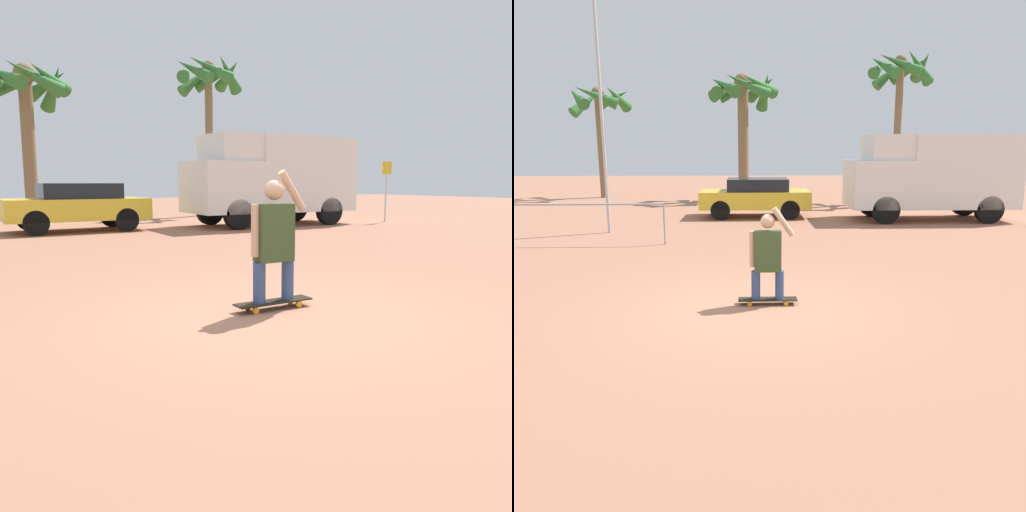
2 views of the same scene
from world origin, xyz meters
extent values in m
plane|color=#A36B51|center=(0.00, 0.00, 0.00)|extent=(80.00, 80.00, 0.00)
cube|color=black|center=(0.18, 0.23, 0.09)|extent=(0.93, 0.22, 0.02)
cylinder|color=orange|center=(-0.10, 0.14, 0.04)|extent=(0.08, 0.03, 0.08)
cylinder|color=orange|center=(-0.10, 0.32, 0.04)|extent=(0.08, 0.03, 0.08)
cylinder|color=orange|center=(0.47, 0.14, 0.04)|extent=(0.08, 0.03, 0.08)
cylinder|color=orange|center=(0.47, 0.32, 0.04)|extent=(0.08, 0.03, 0.08)
cylinder|color=#384C7A|center=(-0.01, 0.23, 0.32)|extent=(0.14, 0.14, 0.46)
cylinder|color=#384C7A|center=(0.37, 0.23, 0.32)|extent=(0.14, 0.14, 0.46)
cube|color=#384C28|center=(0.18, 0.23, 0.87)|extent=(0.42, 0.22, 0.64)
sphere|color=tan|center=(0.18, 0.23, 1.34)|extent=(0.22, 0.22, 0.22)
cylinder|color=tan|center=(-0.06, 0.23, 0.90)|extent=(0.09, 0.09, 0.57)
cylinder|color=tan|center=(0.42, 0.23, 1.33)|extent=(0.37, 0.09, 0.47)
cylinder|color=black|center=(4.38, 8.83, 0.46)|extent=(0.92, 0.28, 0.92)
cylinder|color=black|center=(4.38, 10.83, 0.46)|extent=(0.92, 0.28, 0.92)
cylinder|color=black|center=(7.85, 8.83, 0.46)|extent=(0.92, 0.28, 0.92)
cylinder|color=black|center=(7.85, 10.83, 0.46)|extent=(0.92, 0.28, 0.92)
cube|color=white|center=(4.29, 9.83, 1.26)|extent=(1.96, 2.29, 1.60)
cube|color=black|center=(3.90, 9.83, 1.58)|extent=(0.04, 1.94, 0.80)
cube|color=white|center=(7.09, 9.83, 1.68)|extent=(3.64, 2.29, 2.44)
cube|color=white|center=(4.59, 9.83, 2.48)|extent=(1.37, 2.10, 0.84)
cylinder|color=black|center=(-1.13, 9.98, 0.34)|extent=(0.68, 0.22, 0.68)
cylinder|color=black|center=(-1.13, 11.71, 0.34)|extent=(0.68, 0.22, 0.68)
cylinder|color=black|center=(1.31, 9.98, 0.34)|extent=(0.68, 0.22, 0.68)
cylinder|color=black|center=(1.31, 11.71, 0.34)|extent=(0.68, 0.22, 0.68)
cube|color=gold|center=(0.09, 10.85, 0.65)|extent=(3.93, 1.95, 0.61)
cube|color=black|center=(0.19, 10.85, 1.17)|extent=(2.16, 1.71, 0.44)
cylinder|color=brown|center=(6.56, 15.46, 3.10)|extent=(0.33, 0.33, 6.21)
sphere|color=brown|center=(6.56, 15.46, 6.21)|extent=(0.53, 0.53, 0.53)
cone|color=#2D6B2D|center=(7.50, 15.43, 5.98)|extent=(0.58, 1.95, 1.23)
cone|color=#2D6B2D|center=(7.19, 16.16, 5.97)|extent=(1.78, 1.68, 1.27)
cone|color=#2D6B2D|center=(6.39, 16.38, 5.85)|extent=(1.85, 0.84, 1.60)
cone|color=#2D6B2D|center=(5.75, 15.95, 6.00)|extent=(1.45, 1.93, 1.19)
cone|color=#2D6B2D|center=(5.70, 15.07, 5.95)|extent=(1.27, 1.96, 1.31)
cone|color=#2D6B2D|center=(6.25, 14.57, 5.97)|extent=(1.99, 1.12, 1.27)
cone|color=#2D6B2D|center=(7.11, 14.70, 5.87)|extent=(1.78, 1.50, 1.55)
cylinder|color=brown|center=(-0.39, 17.04, 2.75)|extent=(0.50, 0.50, 5.49)
sphere|color=brown|center=(-0.39, 17.04, 5.49)|extent=(0.81, 0.81, 0.81)
cone|color=#2D6B2D|center=(0.64, 17.20, 5.09)|extent=(0.88, 2.05, 1.79)
cone|color=#2D6B2D|center=(0.49, 17.60, 5.29)|extent=(1.65, 2.15, 1.25)
cone|color=#2D6B2D|center=(-0.55, 18.08, 5.26)|extent=(2.23, 0.90, 1.31)
cone|color=#2D6B2D|center=(-1.11, 17.80, 5.25)|extent=(1.97, 1.91, 1.35)
cone|color=#2D6B2D|center=(-1.24, 16.43, 5.27)|extent=(1.74, 2.10, 1.29)
cone|color=#2D6B2D|center=(-0.17, 16.02, 5.24)|extent=(2.23, 1.03, 1.37)
cone|color=#2D6B2D|center=(0.36, 16.31, 5.31)|extent=(1.93, 1.97, 1.17)
cylinder|color=#B7B7BC|center=(10.34, 8.75, 1.07)|extent=(0.06, 0.06, 2.14)
cube|color=gold|center=(10.34, 8.74, 1.92)|extent=(0.44, 0.02, 0.44)
camera|label=1|loc=(-2.77, -4.41, 1.42)|focal=35.00mm
camera|label=2|loc=(-0.08, -7.39, 2.43)|focal=35.00mm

